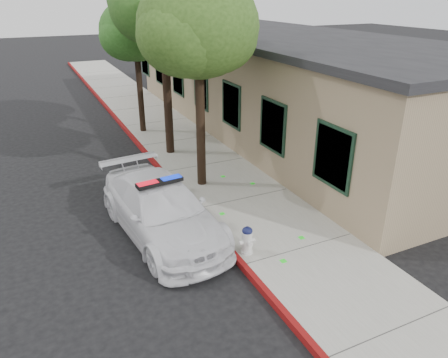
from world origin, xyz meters
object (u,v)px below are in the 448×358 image
clapboard_building (282,83)px  street_tree_near (199,31)px  police_car (162,209)px  fire_hydrant (247,240)px  street_tree_far (136,34)px  street_tree_mid (162,5)px

clapboard_building → street_tree_near: (-5.78, -4.46, 2.75)m
police_car → fire_hydrant: bearing=-58.5°
clapboard_building → fire_hydrant: 10.81m
fire_hydrant → street_tree_far: size_ratio=0.13×
street_tree_mid → street_tree_far: (-0.21, 3.05, -1.18)m
street_tree_far → police_car: bearing=-102.3°
fire_hydrant → street_tree_far: street_tree_far is taller
street_tree_far → fire_hydrant: bearing=-92.1°
clapboard_building → police_car: (-7.83, -6.66, -1.40)m
fire_hydrant → street_tree_near: 6.05m
street_tree_mid → street_tree_near: bearing=-90.4°
street_tree_mid → street_tree_far: street_tree_mid is taller
street_tree_mid → street_tree_far: 3.27m
clapboard_building → street_tree_near: size_ratio=3.30×
fire_hydrant → street_tree_mid: size_ratio=0.10×
police_car → fire_hydrant: police_car is taller
police_car → street_tree_mid: bearing=63.3°
clapboard_building → street_tree_far: street_tree_far is taller
street_tree_mid → street_tree_far: size_ratio=1.28×
street_tree_near → street_tree_far: (-0.19, 6.36, -0.58)m
clapboard_building → fire_hydrant: clapboard_building is taller
police_car → street_tree_far: 9.46m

